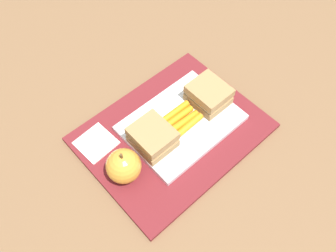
# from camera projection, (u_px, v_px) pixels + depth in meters

# --- Properties ---
(ground_plane) EXTENTS (2.40, 2.40, 0.00)m
(ground_plane) POSITION_uv_depth(u_px,v_px,m) (172.00, 134.00, 0.75)
(ground_plane) COLOR brown
(lunchbag_mat) EXTENTS (0.36, 0.28, 0.01)m
(lunchbag_mat) POSITION_uv_depth(u_px,v_px,m) (172.00, 132.00, 0.74)
(lunchbag_mat) COLOR maroon
(lunchbag_mat) RESTS_ON ground_plane
(food_tray) EXTENTS (0.23, 0.17, 0.01)m
(food_tray) POSITION_uv_depth(u_px,v_px,m) (181.00, 123.00, 0.74)
(food_tray) COLOR white
(food_tray) RESTS_ON lunchbag_mat
(sandwich_half_left) EXTENTS (0.07, 0.08, 0.04)m
(sandwich_half_left) POSITION_uv_depth(u_px,v_px,m) (209.00, 95.00, 0.75)
(sandwich_half_left) COLOR #9E7A4C
(sandwich_half_left) RESTS_ON food_tray
(sandwich_half_right) EXTENTS (0.07, 0.08, 0.04)m
(sandwich_half_right) POSITION_uv_depth(u_px,v_px,m) (153.00, 137.00, 0.69)
(sandwich_half_right) COLOR #9E7A4C
(sandwich_half_right) RESTS_ON food_tray
(carrot_sticks_bundle) EXTENTS (0.08, 0.06, 0.02)m
(carrot_sticks_bundle) POSITION_uv_depth(u_px,v_px,m) (181.00, 119.00, 0.73)
(carrot_sticks_bundle) COLOR orange
(carrot_sticks_bundle) RESTS_ON food_tray
(apple) EXTENTS (0.07, 0.07, 0.08)m
(apple) POSITION_uv_depth(u_px,v_px,m) (124.00, 166.00, 0.66)
(apple) COLOR gold
(apple) RESTS_ON lunchbag_mat
(paper_napkin) EXTENTS (0.07, 0.07, 0.00)m
(paper_napkin) POSITION_uv_depth(u_px,v_px,m) (96.00, 143.00, 0.72)
(paper_napkin) COLOR white
(paper_napkin) RESTS_ON lunchbag_mat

